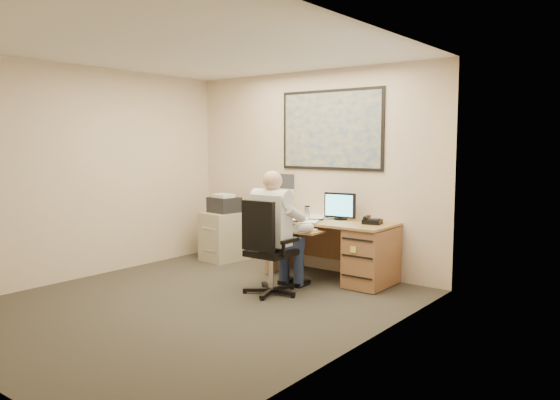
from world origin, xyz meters
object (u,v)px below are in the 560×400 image
Objects in this scene: desk at (355,247)px; office_chair at (268,267)px; person at (273,232)px; filing_cabinet at (225,232)px.

office_chair is at bearing -115.42° from desk.
person is at bearing 87.73° from office_chair.
office_chair is (-0.51, -1.07, -0.12)m from desk.
desk is 2.19m from filing_cabinet.
filing_cabinet is 1.98m from office_chair.
office_chair is 0.77× the size of person.
desk is 1.62× the size of filing_cabinet.
filing_cabinet is at bearing -179.35° from desk.
desk is at bearing 60.30° from person.
office_chair is (1.68, -1.05, -0.10)m from filing_cabinet.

